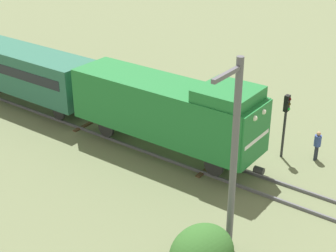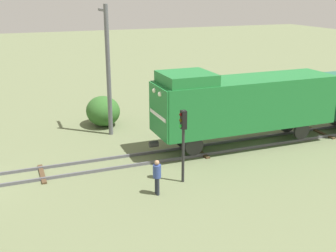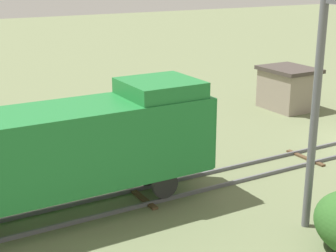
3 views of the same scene
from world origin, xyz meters
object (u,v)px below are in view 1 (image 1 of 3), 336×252
at_px(passenger_car_leading, 9,64).
at_px(worker_by_signal, 317,143).
at_px(traffic_signal_mid, 286,114).
at_px(catenary_mast, 233,155).
at_px(locomotive, 168,108).

xyz_separation_m(passenger_car_leading, worker_by_signal, (4.20, -20.28, -1.53)).
bearing_deg(passenger_car_leading, worker_by_signal, -78.30).
bearing_deg(traffic_signal_mid, worker_by_signal, -63.95).
bearing_deg(catenary_mast, passenger_car_leading, 75.92).
height_order(locomotive, passenger_car_leading, locomotive).
xyz_separation_m(locomotive, worker_by_signal, (4.20, -6.95, -1.78)).
height_order(passenger_car_leading, catenary_mast, catenary_mast).
bearing_deg(locomotive, traffic_signal_mid, -57.38).
bearing_deg(passenger_car_leading, catenary_mast, -104.08).
distance_m(locomotive, passenger_car_leading, 13.34).
bearing_deg(locomotive, catenary_mast, -126.51).
distance_m(traffic_signal_mid, worker_by_signal, 2.40).
height_order(locomotive, traffic_signal_mid, locomotive).
bearing_deg(catenary_mast, locomotive, 53.49).
height_order(passenger_car_leading, traffic_signal_mid, passenger_car_leading).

